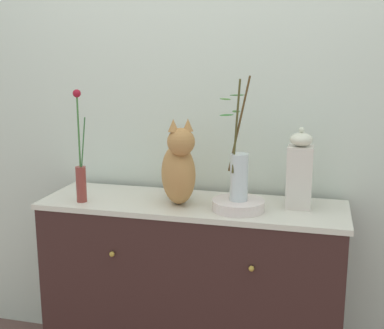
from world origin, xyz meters
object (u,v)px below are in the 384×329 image
Objects in this scene: bowl_porcelain at (238,205)px; vase_slim_green at (81,172)px; sideboard at (192,292)px; jar_lidded_porcelain at (300,171)px; vase_glass_clear at (239,172)px; cat_sitting at (179,169)px.

vase_slim_green is at bearing -176.08° from bowl_porcelain.
bowl_porcelain is at bearing 3.92° from vase_slim_green.
jar_lidded_porcelain reaches higher than sideboard.
jar_lidded_porcelain reaches higher than bowl_porcelain.
vase_glass_clear reaches higher than sideboard.
bowl_porcelain is at bearing -38.48° from vase_glass_clear.
vase_slim_green is (-0.45, -0.08, -0.02)m from cat_sitting.
bowl_porcelain is at bearing -15.79° from sideboard.
vase_slim_green reaches higher than bowl_porcelain.
vase_glass_clear is at bearing 141.52° from bowl_porcelain.
bowl_porcelain is at bearing -156.66° from jar_lidded_porcelain.
bowl_porcelain is 0.43× the size of vase_glass_clear.
bowl_porcelain is 0.31m from jar_lidded_porcelain.
sideboard is at bearing -174.61° from jar_lidded_porcelain.
jar_lidded_porcelain is at bearing 5.39° from sideboard.
vase_glass_clear is (0.72, 0.05, 0.03)m from vase_slim_green.
jar_lidded_porcelain is (0.48, 0.05, 0.62)m from sideboard.
vase_glass_clear reaches higher than cat_sitting.
sideboard is at bearing 164.50° from vase_glass_clear.
sideboard is 0.78m from vase_slim_green.
vase_slim_green reaches higher than sideboard.
jar_lidded_porcelain is (0.26, 0.11, -0.01)m from vase_glass_clear.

